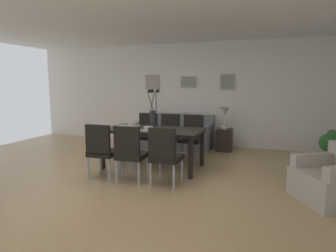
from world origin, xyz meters
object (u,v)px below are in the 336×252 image
at_px(dining_table, 153,133).
at_px(side_table, 224,140).
at_px(bowl_near_left, 122,127).
at_px(potted_plant, 329,144).
at_px(dining_chair_mid_left, 165,154).
at_px(dining_chair_mid_right, 192,135).
at_px(dining_chair_far_right, 168,133).
at_px(bowl_far_left, 148,128).
at_px(bowl_near_right, 132,124).
at_px(framed_picture_center, 188,82).
at_px(table_lamp, 225,113).
at_px(dining_chair_near_left, 102,148).
at_px(dining_chair_far_left, 130,151).
at_px(armchair, 334,180).
at_px(framed_picture_right, 227,82).
at_px(centerpiece_vase, 153,114).
at_px(dining_chair_near_right, 146,132).
at_px(framed_picture_left, 152,82).
at_px(sofa, 175,136).

bearing_deg(dining_table, side_table, 60.91).
distance_m(bowl_near_left, potted_plant, 4.12).
bearing_deg(dining_chair_mid_left, potted_plant, 42.47).
height_order(dining_chair_mid_right, bowl_near_left, dining_chair_mid_right).
bearing_deg(dining_chair_far_right, dining_chair_mid_left, -72.03).
height_order(bowl_near_left, bowl_far_left, same).
height_order(bowl_near_left, bowl_near_right, same).
relative_size(bowl_far_left, framed_picture_center, 0.42).
relative_size(dining_chair_mid_right, table_lamp, 1.80).
bearing_deg(dining_chair_near_left, side_table, 60.11).
xyz_separation_m(dining_chair_mid_right, bowl_far_left, (-0.52, -1.07, 0.27)).
distance_m(dining_chair_far_left, dining_chair_far_right, 1.77).
relative_size(bowl_near_left, armchair, 0.16).
bearing_deg(bowl_near_left, dining_chair_far_right, 63.79).
xyz_separation_m(bowl_near_left, side_table, (1.57, 2.07, -0.52)).
height_order(bowl_far_left, table_lamp, table_lamp).
height_order(armchair, framed_picture_right, framed_picture_right).
distance_m(dining_chair_mid_left, side_table, 2.77).
bearing_deg(bowl_near_left, bowl_far_left, 0.00).
height_order(bowl_near_left, armchair, bowl_near_left).
distance_m(centerpiece_vase, bowl_near_left, 0.63).
bearing_deg(bowl_near_left, dining_chair_mid_right, 45.25).
relative_size(dining_chair_mid_right, potted_plant, 1.37).
bearing_deg(framed_picture_center, side_table, -25.66).
bearing_deg(armchair, bowl_far_left, 171.44).
height_order(centerpiece_vase, armchair, centerpiece_vase).
height_order(dining_chair_near_right, potted_plant, dining_chair_near_right).
xyz_separation_m(dining_table, dining_chair_near_right, (-0.53, 0.89, -0.15)).
height_order(bowl_near_left, framed_picture_left, framed_picture_left).
distance_m(sofa, armchair, 3.98).
height_order(dining_chair_near_left, table_lamp, table_lamp).
relative_size(dining_chair_near_left, table_lamp, 1.80).
bearing_deg(dining_table, potted_plant, 25.77).
bearing_deg(side_table, armchair, -53.36).
relative_size(dining_chair_far_right, bowl_near_right, 5.41).
bearing_deg(bowl_near_right, framed_picture_left, 102.14).
relative_size(sofa, side_table, 3.52).
distance_m(dining_chair_far_left, side_table, 2.96).
bearing_deg(dining_chair_mid_right, potted_plant, 14.34).
bearing_deg(dining_chair_far_left, sofa, 93.40).
relative_size(dining_table, dining_chair_near_right, 1.96).
distance_m(framed_picture_center, framed_picture_right, 1.00).
xyz_separation_m(dining_chair_near_right, dining_chair_mid_right, (1.05, -0.03, 0.00)).
bearing_deg(bowl_far_left, bowl_near_right, 141.78).
height_order(dining_chair_near_right, centerpiece_vase, centerpiece_vase).
xyz_separation_m(dining_chair_near_right, framed_picture_left, (-0.47, 1.46, 1.10)).
relative_size(dining_table, framed_picture_left, 4.45).
bearing_deg(dining_chair_far_left, bowl_near_right, 115.07).
xyz_separation_m(dining_table, framed_picture_right, (1.00, 2.35, 0.95)).
distance_m(dining_table, armchair, 2.99).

